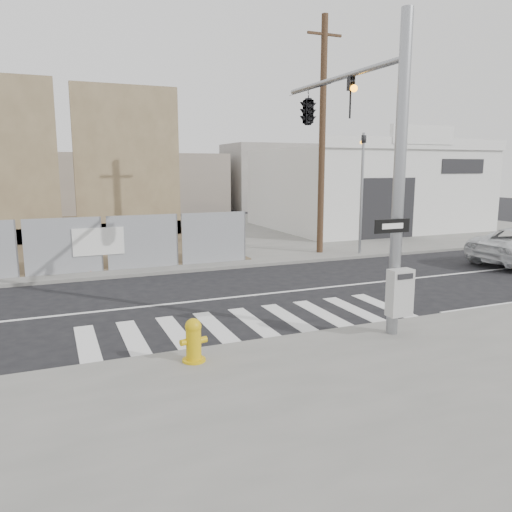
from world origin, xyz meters
name	(u,v)px	position (x,y,z in m)	size (l,w,h in m)	color
ground	(221,299)	(0.00, 0.00, 0.00)	(100.00, 100.00, 0.00)	black
sidewalk_far	(140,237)	(0.00, 14.00, 0.06)	(50.00, 20.00, 0.12)	slate
signal_pole	(334,132)	(2.49, -2.05, 4.78)	(0.96, 5.87, 7.00)	gray
far_signal_pole	(362,176)	(8.00, 4.60, 3.48)	(0.16, 0.20, 5.60)	gray
concrete_wall_right	(128,176)	(-0.50, 14.08, 3.38)	(5.50, 1.30, 8.00)	brown
auto_shop	(365,189)	(14.00, 12.97, 2.54)	(12.00, 10.20, 5.95)	silver
utility_pole_right	(322,136)	(6.50, 5.50, 5.20)	(1.60, 0.28, 10.00)	#4A3322
fire_hydrant	(194,340)	(-2.15, -4.69, 0.55)	(0.55, 0.55, 0.87)	gold
traffic_cone_d	(92,261)	(-3.23, 5.22, 0.47)	(0.48, 0.48, 0.72)	red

